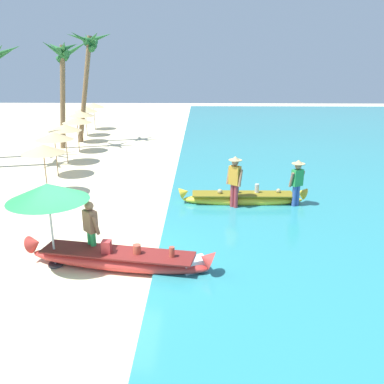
% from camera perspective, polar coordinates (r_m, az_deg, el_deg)
% --- Properties ---
extents(ground_plane, '(80.00, 80.00, 0.00)m').
position_cam_1_polar(ground_plane, '(10.68, -11.72, -9.35)').
color(ground_plane, beige).
extents(boat_red_foreground, '(4.75, 1.48, 0.74)m').
position_cam_1_polar(boat_red_foreground, '(10.15, -10.30, -9.19)').
color(boat_red_foreground, red).
rests_on(boat_red_foreground, ground).
extents(boat_yellow_midground, '(4.44, 0.72, 0.75)m').
position_cam_1_polar(boat_yellow_midground, '(14.30, 7.05, -0.92)').
color(boat_yellow_midground, yellow).
rests_on(boat_yellow_midground, ground).
extents(person_vendor_hatted, '(0.56, 0.49, 1.85)m').
position_cam_1_polar(person_vendor_hatted, '(13.60, 5.96, 1.78)').
color(person_vendor_hatted, '#B2383D').
rests_on(person_vendor_hatted, ground).
extents(person_tourist_customer, '(0.52, 0.52, 1.58)m').
position_cam_1_polar(person_tourist_customer, '(10.40, -13.90, -4.90)').
color(person_tourist_customer, green).
rests_on(person_tourist_customer, ground).
extents(person_vendor_assistant, '(0.57, 0.45, 1.70)m').
position_cam_1_polar(person_vendor_assistant, '(14.13, 14.42, 1.53)').
color(person_vendor_assistant, '#3D5BA8').
rests_on(person_vendor_assistant, ground).
extents(patio_umbrella_large, '(1.90, 1.90, 2.11)m').
position_cam_1_polar(patio_umbrella_large, '(10.08, -19.47, -0.07)').
color(patio_umbrella_large, '#B7B7BC').
rests_on(patio_umbrella_large, ground).
extents(parasol_row_0, '(1.60, 1.60, 1.91)m').
position_cam_1_polar(parasol_row_0, '(15.93, -20.04, 5.66)').
color(parasol_row_0, '#8E6B47').
rests_on(parasol_row_0, ground).
extents(parasol_row_1, '(1.60, 1.60, 1.91)m').
position_cam_1_polar(parasol_row_1, '(18.55, -18.64, 7.39)').
color(parasol_row_1, '#8E6B47').
rests_on(parasol_row_1, ground).
extents(parasol_row_2, '(1.60, 1.60, 1.91)m').
position_cam_1_polar(parasol_row_2, '(20.80, -17.32, 8.56)').
color(parasol_row_2, '#8E6B47').
rests_on(parasol_row_2, ground).
extents(parasol_row_3, '(1.60, 1.60, 1.91)m').
position_cam_1_polar(parasol_row_3, '(23.34, -15.74, 9.63)').
color(parasol_row_3, '#8E6B47').
rests_on(parasol_row_3, ground).
extents(parasol_row_4, '(1.60, 1.60, 1.91)m').
position_cam_1_polar(parasol_row_4, '(26.14, -15.19, 10.49)').
color(parasol_row_4, '#8E6B47').
rests_on(parasol_row_4, ground).
extents(parasol_row_5, '(1.60, 1.60, 1.91)m').
position_cam_1_polar(parasol_row_5, '(28.42, -14.64, 11.08)').
color(parasol_row_5, '#8E6B47').
rests_on(parasol_row_5, ground).
extents(parasol_row_6, '(1.60, 1.60, 1.91)m').
position_cam_1_polar(parasol_row_6, '(31.00, -13.55, 11.68)').
color(parasol_row_6, '#8E6B47').
rests_on(parasol_row_6, ground).
extents(palm_tree_mid_cluster, '(2.81, 2.58, 6.52)m').
position_cam_1_polar(palm_tree_mid_cluster, '(25.88, -14.19, 18.25)').
color(palm_tree_mid_cluster, brown).
rests_on(palm_tree_mid_cluster, ground).
extents(palm_tree_far_behind, '(2.80, 2.61, 5.96)m').
position_cam_1_polar(palm_tree_far_behind, '(24.31, -17.47, 16.77)').
color(palm_tree_far_behind, brown).
rests_on(palm_tree_far_behind, ground).
extents(cooler_box, '(0.65, 0.55, 0.40)m').
position_cam_1_polar(cooler_box, '(9.79, 0.30, -10.27)').
color(cooler_box, silver).
rests_on(cooler_box, ground).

